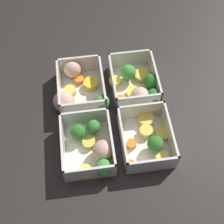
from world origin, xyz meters
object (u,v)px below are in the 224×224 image
Objects in this scene: container_near_left at (78,89)px; container_near_right at (92,147)px; container_far_left at (138,85)px; container_far_right at (148,138)px.

container_near_right is at bearing 6.77° from container_near_left.
container_near_left and container_far_left have the same top height.
container_far_right is (0.15, -0.00, -0.00)m from container_far_left.
container_far_left is (-0.15, 0.13, -0.00)m from container_near_right.
container_near_left is 1.09× the size of container_far_right.
container_near_left is 0.15m from container_far_left.
container_far_right is at bearing 43.59° from container_near_left.
container_near_left is at bearing -136.41° from container_far_right.
container_near_right is 0.13m from container_far_right.
container_far_left and container_far_right have the same top height.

